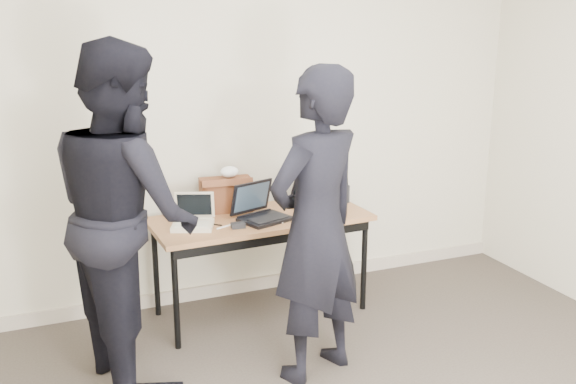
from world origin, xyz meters
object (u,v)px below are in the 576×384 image
desk (261,225)px  laptop_center (260,211)px  laptop_right (316,197)px  laptop_beige (193,220)px  equipment_box (331,192)px  leather_satchel (226,194)px  person_typist (316,227)px  person_observer (126,213)px

desk → laptop_center: 0.12m
laptop_center → laptop_right: 0.54m
laptop_beige → equipment_box: bearing=32.1°
leather_satchel → person_typist: person_typist is taller
laptop_center → person_typist: 0.84m
laptop_beige → equipment_box: (1.11, 0.22, 0.02)m
laptop_center → laptop_right: (0.51, 0.19, -0.00)m
leather_satchel → laptop_right: bearing=-1.2°
laptop_beige → desk: bearing=23.9°
laptop_beige → laptop_right: (0.97, 0.17, 0.01)m
laptop_center → person_observer: bearing=-177.2°
desk → person_typist: bearing=-91.3°
laptop_right → leather_satchel: bearing=144.2°
person_typist → person_observer: size_ratio=0.93×
laptop_right → person_typist: bearing=-143.8°
laptop_right → person_typist: 1.13m
leather_satchel → laptop_beige: bearing=-134.9°
laptop_beige → equipment_box: size_ratio=1.48×
person_typist → person_observer: bearing=-45.9°
laptop_center → leather_satchel: leather_satchel is taller
laptop_beige → person_observer: (-0.48, -0.40, 0.22)m
person_typist → laptop_center: bearing=-108.9°
leather_satchel → person_observer: bearing=-134.7°
laptop_right → leather_satchel: 0.68m
laptop_beige → laptop_right: bearing=31.1°
leather_satchel → equipment_box: 0.81m
desk → laptop_beige: bearing=-179.8°
person_typist → laptop_beige: bearing=-80.8°
laptop_center → laptop_right: laptop_center is taller
laptop_beige → laptop_center: size_ratio=0.83×
laptop_right → equipment_box: (0.14, 0.04, 0.01)m
person_typist → laptop_right: bearing=-136.4°
laptop_center → desk: bearing=44.8°
laptop_beige → laptop_right: laptop_right is taller
laptop_center → laptop_right: bearing=0.9°
person_typist → leather_satchel: bearing=-101.2°
desk → laptop_beige: size_ratio=4.51×
laptop_beige → leather_satchel: size_ratio=0.90×
leather_satchel → equipment_box: bearing=3.0°
leather_satchel → equipment_box: size_ratio=1.64×
laptop_center → equipment_box: size_ratio=1.78×
person_observer → equipment_box: bearing=-80.5°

